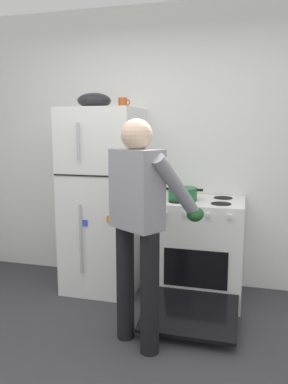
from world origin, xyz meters
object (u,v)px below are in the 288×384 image
refrigerator (104,200)px  red_pot (183,193)px  stove_range (200,250)px  person_cook (141,214)px  mixing_bowl (94,101)px  coffee_mug (123,103)px

refrigerator → red_pot: 0.77m
stove_range → person_cook: bearing=-109.8°
stove_range → mixing_bowl: 1.68m
red_pot → coffee_mug: (-0.58, 0.10, 0.80)m
red_pot → person_cook: bearing=-100.4°
coffee_mug → mixing_bowl: 0.27m
person_cook → mixing_bowl: bearing=127.9°
refrigerator → stove_range: size_ratio=1.42×
coffee_mug → mixing_bowl: (-0.26, -0.05, 0.02)m
refrigerator → coffee_mug: bearing=15.4°
person_cook → coffee_mug: 1.32m
red_pot → mixing_bowl: mixing_bowl is taller
refrigerator → person_cook: 1.08m
coffee_mug → mixing_bowl: bearing=-169.2°
person_cook → coffee_mug: size_ratio=14.28×
person_cook → mixing_bowl: size_ratio=5.17×
red_pot → mixing_bowl: bearing=176.6°
refrigerator → stove_range: refrigerator is taller
refrigerator → red_pot: size_ratio=4.85×
stove_range → person_cook: 1.06m
person_cook → coffee_mug: (-0.43, 0.94, 0.82)m
red_pot → coffee_mug: 1.00m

